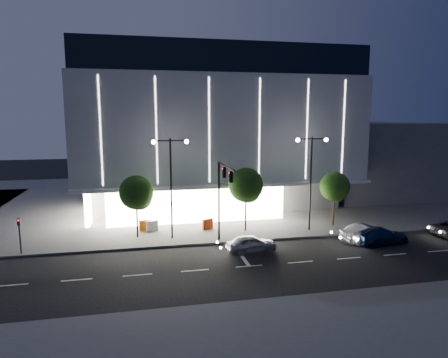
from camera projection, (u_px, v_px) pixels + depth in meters
name	position (u px, v px, depth m)	size (l,w,h in m)	color
ground	(218.00, 261.00, 30.23)	(160.00, 160.00, 0.00)	black
sidewalk_museum	(220.00, 196.00, 54.43)	(70.00, 40.00, 0.15)	#474747
sidewalk_near	(365.00, 338.00, 19.64)	(70.00, 10.00, 0.15)	#474747
museum	(207.00, 129.00, 50.95)	(30.00, 25.80, 18.00)	#4C4C51
annex_building	(362.00, 157.00, 57.96)	(16.00, 20.00, 10.00)	#4C4C51
traffic_mast	(222.00, 188.00, 32.88)	(0.33, 5.89, 7.07)	black
street_lamp_west	(171.00, 174.00, 34.49)	(3.16, 0.36, 9.00)	black
street_lamp_east	(311.00, 169.00, 37.14)	(3.16, 0.36, 9.00)	black
ped_signal_far	(20.00, 232.00, 31.22)	(0.22, 0.24, 3.00)	black
tree_left	(137.00, 194.00, 35.17)	(3.02, 3.02, 5.72)	black
tree_mid	(246.00, 187.00, 37.16)	(3.25, 3.25, 6.15)	black
tree_right	(335.00, 188.00, 39.07)	(2.91, 2.91, 5.51)	black
car_lead	(251.00, 243.00, 32.20)	(1.64, 4.08, 1.39)	#A1A5A9
car_second	(368.00, 234.00, 34.60)	(1.68, 4.80, 1.58)	#999DA0
car_third	(381.00, 236.00, 34.31)	(1.97, 4.84, 1.40)	#14294E
barrier_a	(145.00, 225.00, 37.69)	(1.10, 0.25, 1.00)	#E65E0C
barrier_b	(152.00, 226.00, 37.45)	(1.10, 0.25, 1.00)	beige
barrier_c	(208.00, 224.00, 38.13)	(1.10, 0.25, 1.00)	red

